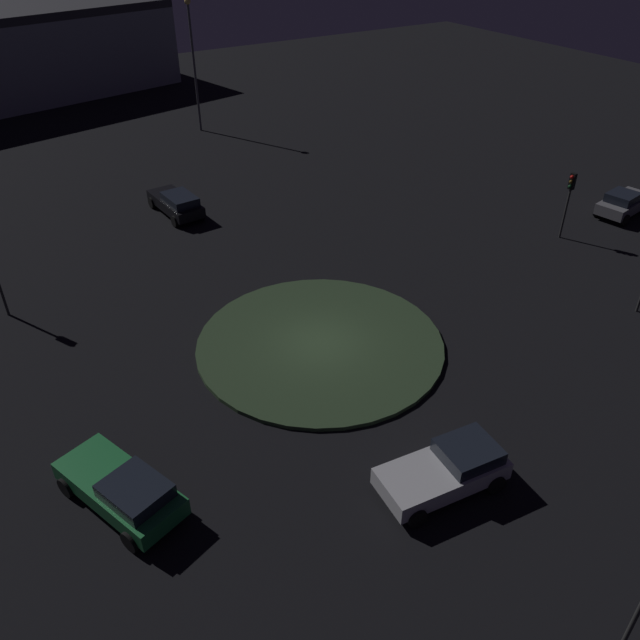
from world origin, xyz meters
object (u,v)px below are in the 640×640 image
object	(u,v)px
streetlamp_east	(193,54)
traffic_light_south	(570,192)
car_green	(123,489)
car_silver	(447,469)
car_grey	(624,203)
car_black	(177,203)

from	to	relation	value
streetlamp_east	traffic_light_south	bearing A→B (deg)	-161.58
car_green	car_silver	bearing A→B (deg)	-136.89
car_green	car_grey	bearing A→B (deg)	-99.52
car_black	streetlamp_east	world-z (taller)	streetlamp_east
car_silver	streetlamp_east	xyz separation A→B (m)	(39.08, -7.99, 5.13)
traffic_light_south	streetlamp_east	distance (m)	30.44
car_silver	streetlamp_east	world-z (taller)	streetlamp_east
car_silver	traffic_light_south	distance (m)	20.48
traffic_light_south	car_grey	bearing A→B (deg)	175.93
car_silver	car_grey	size ratio (longest dim) A/B	1.03
car_black	car_silver	world-z (taller)	car_silver
traffic_light_south	car_green	bearing A→B (deg)	6.55
car_black	traffic_light_south	size ratio (longest dim) A/B	1.22
car_black	streetlamp_east	xyz separation A→B (m)	(14.41, -7.63, 5.12)
car_grey	streetlamp_east	world-z (taller)	streetlamp_east
car_grey	streetlamp_east	distance (m)	32.77
car_green	car_grey	xyz separation A→B (m)	(5.73, -32.35, 0.01)
car_black	car_silver	size ratio (longest dim) A/B	1.06
car_green	car_silver	xyz separation A→B (m)	(-4.75, -9.20, -0.01)
car_black	car_green	xyz separation A→B (m)	(-19.92, 9.56, 0.00)
car_green	traffic_light_south	bearing A→B (deg)	-97.73
car_silver	streetlamp_east	bearing A→B (deg)	-95.67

